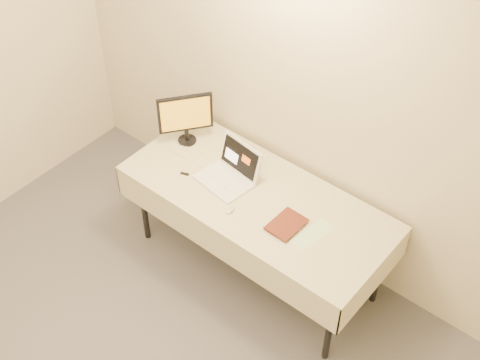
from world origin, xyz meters
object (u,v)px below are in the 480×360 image
Objects in this scene: table at (257,203)px; book at (276,206)px; monitor at (185,116)px; laptop at (230,172)px.

table is 7.59× the size of book.
table is 4.68× the size of monitor.
table is at bearing 2.80° from laptop.
monitor is 0.98m from book.
monitor reaches higher than laptop.
laptop is 1.00× the size of monitor.
monitor is at bearing 176.22° from laptop.
monitor is (-0.74, 0.12, 0.29)m from table.
laptop is (-0.25, 0.02, 0.12)m from table.
laptop reaches higher than table.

